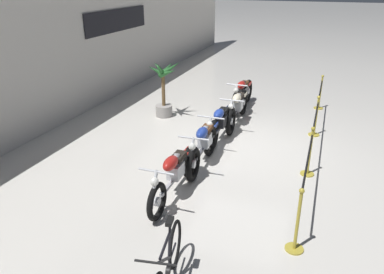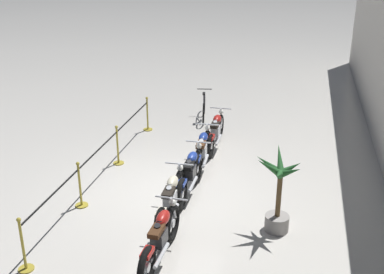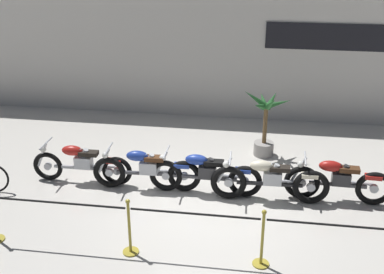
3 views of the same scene
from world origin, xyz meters
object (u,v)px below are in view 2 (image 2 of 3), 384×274
(bicycle, at_px, (204,108))
(stanchion_mid_right, at_px, (80,191))
(motorcycle_blue_1, at_px, (202,152))
(potted_palm_left_of_row, at_px, (278,194))
(stanchion_mid_left, at_px, (118,151))
(motorcycle_cream_3, at_px, (171,200))
(stanchion_far_left, at_px, (121,135))
(motorcycle_blue_2, at_px, (191,173))
(motorcycle_red_4, at_px, (160,239))
(stanchion_far_right, at_px, (24,252))
(motorcycle_red_0, at_px, (216,131))

(bicycle, xyz_separation_m, stanchion_mid_right, (6.06, -1.46, -0.01))
(motorcycle_blue_1, height_order, bicycle, bicycle)
(potted_palm_left_of_row, bearing_deg, stanchion_mid_left, -117.76)
(motorcycle_cream_3, xyz_separation_m, stanchion_far_left, (-2.57, -2.06, 0.23))
(motorcycle_cream_3, bearing_deg, motorcycle_blue_2, 175.55)
(motorcycle_red_4, relative_size, bicycle, 1.27)
(motorcycle_cream_3, distance_m, stanchion_mid_right, 2.06)
(bicycle, xyz_separation_m, stanchion_far_left, (3.60, -1.46, 0.32))
(motorcycle_blue_1, distance_m, motorcycle_blue_2, 1.24)
(motorcycle_blue_1, distance_m, stanchion_mid_right, 3.27)
(stanchion_mid_right, bearing_deg, stanchion_mid_left, 180.00)
(bicycle, xyz_separation_m, potted_palm_left_of_row, (6.05, 2.72, 0.45))
(bicycle, relative_size, stanchion_far_left, 0.24)
(bicycle, bearing_deg, motorcycle_blue_1, 11.09)
(motorcycle_red_4, xyz_separation_m, stanchion_mid_left, (-3.68, -2.24, -0.11))
(motorcycle_blue_1, bearing_deg, stanchion_far_left, -90.29)
(motorcycle_blue_1, distance_m, potted_palm_left_of_row, 3.18)
(motorcycle_blue_1, relative_size, motorcycle_blue_2, 0.98)
(motorcycle_blue_2, relative_size, bicycle, 1.40)
(bicycle, bearing_deg, potted_palm_left_of_row, 24.24)
(motorcycle_red_4, xyz_separation_m, stanchion_far_left, (-3.92, -2.24, 0.23))
(stanchion_mid_left, height_order, stanchion_far_right, same)
(motorcycle_red_0, relative_size, motorcycle_blue_2, 0.94)
(motorcycle_red_0, bearing_deg, motorcycle_red_4, -0.15)
(stanchion_mid_left, bearing_deg, stanchion_far_left, 180.00)
(motorcycle_blue_1, bearing_deg, motorcycle_cream_3, -2.45)
(motorcycle_red_4, height_order, bicycle, bicycle)
(motorcycle_red_0, relative_size, potted_palm_left_of_row, 1.30)
(stanchion_far_left, xyz_separation_m, stanchion_mid_right, (2.46, 0.00, -0.33))
(motorcycle_cream_3, relative_size, stanchion_far_left, 0.34)
(motorcycle_red_4, bearing_deg, motorcycle_cream_3, -172.41)
(bicycle, bearing_deg, stanchion_far_right, -9.96)
(potted_palm_left_of_row, xyz_separation_m, stanchion_far_left, (-2.45, -4.18, -0.12))
(motorcycle_blue_2, relative_size, motorcycle_red_4, 1.10)
(motorcycle_red_0, height_order, stanchion_far_right, stanchion_far_right)
(motorcycle_red_4, bearing_deg, stanchion_far_left, -150.30)
(stanchion_far_right, bearing_deg, motorcycle_red_0, 159.88)
(stanchion_mid_left, bearing_deg, potted_palm_left_of_row, 62.24)
(motorcycle_red_4, xyz_separation_m, bicycle, (-7.53, -0.78, -0.10))
(motorcycle_blue_1, relative_size, motorcycle_cream_3, 0.97)
(motorcycle_red_0, xyz_separation_m, motorcycle_red_4, (5.36, -0.01, 0.01))
(stanchion_far_left, xyz_separation_m, stanchion_mid_left, (0.24, 0.00, -0.33))
(motorcycle_blue_2, xyz_separation_m, stanchion_far_right, (3.46, -2.16, -0.10))
(motorcycle_red_0, height_order, stanchion_mid_left, stanchion_mid_left)
(stanchion_mid_left, bearing_deg, motorcycle_blue_1, 96.16)
(motorcycle_red_0, relative_size, motorcycle_blue_1, 0.96)
(stanchion_far_left, height_order, stanchion_mid_left, same)
(stanchion_far_left, distance_m, stanchion_mid_left, 0.41)
(stanchion_mid_left, distance_m, stanchion_far_right, 4.47)
(motorcycle_cream_3, height_order, potted_palm_left_of_row, potted_palm_left_of_row)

